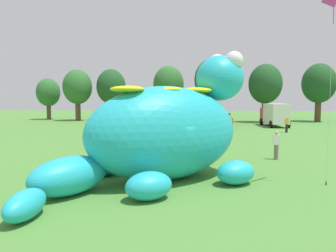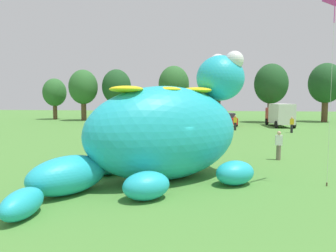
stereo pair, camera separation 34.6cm
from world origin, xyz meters
name	(u,v)px [view 1 (the left image)]	position (x,y,z in m)	size (l,w,h in m)	color
ground_plane	(167,181)	(0.00, 0.00, 0.00)	(160.00, 160.00, 0.00)	#4C8438
giant_inflatable_creature	(166,132)	(-0.07, 0.26, 2.15)	(9.04, 10.23, 5.87)	#23B2C6
car_orange	(113,119)	(-10.59, 28.86, 0.86)	(2.46, 4.33, 1.72)	orange
car_green	(140,118)	(-7.00, 29.47, 0.86)	(2.26, 4.26, 1.72)	#1E7238
car_blue	(168,119)	(-2.90, 28.06, 0.86)	(2.03, 4.14, 1.72)	#2347B7
car_yellow	(196,119)	(0.85, 28.91, 0.86)	(2.36, 4.29, 1.72)	yellow
car_red	(223,119)	(4.35, 28.79, 0.86)	(2.45, 4.33, 1.72)	red
box_truck	(274,114)	(10.96, 28.64, 1.60)	(2.73, 6.53, 2.95)	#B2231E
tree_far_left	(48,93)	(-24.80, 38.51, 4.64)	(4.00, 4.00, 7.10)	brown
tree_left	(77,87)	(-18.69, 36.38, 5.46)	(4.70, 4.70, 8.35)	brown
tree_mid_left	(111,87)	(-13.19, 36.92, 5.49)	(4.73, 4.73, 8.39)	brown
tree_centre_left	(169,85)	(-3.98, 39.00, 5.91)	(5.09, 5.09, 9.04)	brown
tree_centre	(212,80)	(3.16, 36.41, 6.47)	(5.57, 5.57, 9.89)	brown
tree_centre_right	(265,84)	(11.09, 35.68, 5.78)	(4.98, 4.98, 8.84)	brown
tree_mid_right	(319,84)	(19.67, 38.00, 5.93)	(5.11, 5.11, 9.06)	brown
spectator_near_inflatable	(136,121)	(-6.72, 25.27, 0.85)	(0.38, 0.26, 1.71)	#2D334C
spectator_mid_field	(276,145)	(5.95, 5.54, 0.85)	(0.38, 0.26, 1.71)	#726656
spectator_by_cars	(287,125)	(10.57, 21.05, 0.85)	(0.38, 0.26, 1.71)	black
spectator_wandering	(97,132)	(-7.08, 11.55, 0.85)	(0.38, 0.26, 1.71)	#2D334C
spectator_far_side	(231,123)	(4.86, 22.99, 0.85)	(0.38, 0.26, 1.71)	black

